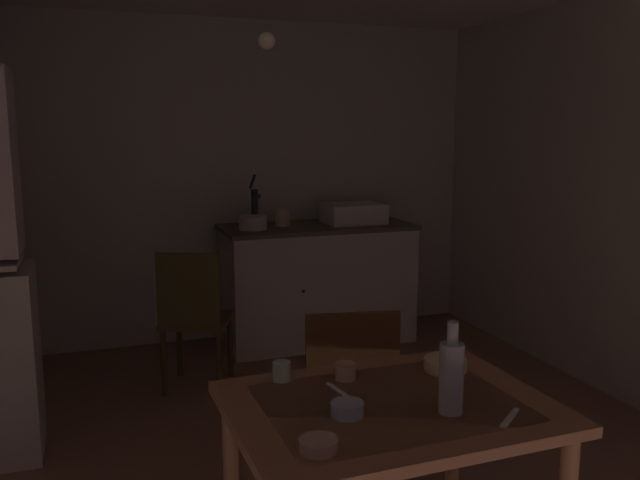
{
  "coord_description": "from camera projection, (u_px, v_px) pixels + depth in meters",
  "views": [
    {
      "loc": [
        -0.88,
        -2.95,
        1.63
      ],
      "look_at": [
        0.15,
        -0.04,
        1.1
      ],
      "focal_mm": 37.16,
      "sensor_mm": 36.0,
      "label": 1
    }
  ],
  "objects": [
    {
      "name": "chair_by_counter",
      "position": [
        194.0,
        316.0,
        4.06
      ],
      "size": [
        0.53,
        0.53,
        0.9
      ],
      "color": "#483D1D",
      "rests_on": "ground"
    },
    {
      "name": "hand_pump",
      "position": [
        255.0,
        204.0,
        4.84
      ],
      "size": [
        0.05,
        0.27,
        0.39
      ],
      "color": "#232328",
      "rests_on": "counter_cabinet"
    },
    {
      "name": "teaspoon_near_bowl",
      "position": [
        510.0,
        418.0,
        2.02
      ],
      "size": [
        0.13,
        0.11,
        0.0
      ],
      "primitive_type": "cube",
      "rotation": [
        0.0,
        0.0,
        3.82
      ],
      "color": "beige",
      "rests_on": "dining_table"
    },
    {
      "name": "ground_plane",
      "position": [
        289.0,
        457.0,
        3.31
      ],
      "size": [
        5.16,
        5.16,
        0.0
      ],
      "primitive_type": "plane",
      "color": "#8D644F"
    },
    {
      "name": "glass_bottle",
      "position": [
        451.0,
        375.0,
        2.05
      ],
      "size": [
        0.08,
        0.08,
        0.29
      ],
      "color": "#B7BCC1",
      "rests_on": "dining_table"
    },
    {
      "name": "table_knife",
      "position": [
        342.0,
        393.0,
        2.21
      ],
      "size": [
        0.04,
        0.2,
        0.0
      ],
      "primitive_type": "cube",
      "rotation": [
        0.0,
        0.0,
        1.7
      ],
      "color": "silver",
      "rests_on": "dining_table"
    },
    {
      "name": "dining_table",
      "position": [
        389.0,
        433.0,
        2.16
      ],
      "size": [
        1.04,
        0.79,
        0.75
      ],
      "color": "#9F6A48",
      "rests_on": "ground"
    },
    {
      "name": "sauce_dish",
      "position": [
        445.0,
        364.0,
        2.42
      ],
      "size": [
        0.16,
        0.16,
        0.04
      ],
      "primitive_type": "cylinder",
      "color": "beige",
      "rests_on": "dining_table"
    },
    {
      "name": "chair_far_side",
      "position": [
        347.0,
        403.0,
        2.79
      ],
      "size": [
        0.47,
        0.47,
        0.9
      ],
      "color": "#4F351B",
      "rests_on": "ground"
    },
    {
      "name": "pendant_bulb",
      "position": [
        267.0,
        41.0,
        3.01
      ],
      "size": [
        0.08,
        0.08,
        0.08
      ],
      "primitive_type": "sphere",
      "color": "#F9EFCC"
    },
    {
      "name": "teacup_mint",
      "position": [
        282.0,
        371.0,
        2.32
      ],
      "size": [
        0.06,
        0.06,
        0.07
      ],
      "primitive_type": "cylinder",
      "color": "#ADD1C1",
      "rests_on": "dining_table"
    },
    {
      "name": "mug_dark",
      "position": [
        346.0,
        371.0,
        2.33
      ],
      "size": [
        0.07,
        0.07,
        0.06
      ],
      "primitive_type": "cylinder",
      "color": "tan",
      "rests_on": "dining_table"
    },
    {
      "name": "counter_cabinet",
      "position": [
        317.0,
        283.0,
        5.05
      ],
      "size": [
        1.43,
        0.64,
        0.9
      ],
      "color": "silver",
      "rests_on": "ground"
    },
    {
      "name": "wall_back",
      "position": [
        210.0,
        183.0,
        5.03
      ],
      "size": [
        4.26,
        0.1,
        2.42
      ],
      "primitive_type": "cube",
      "color": "beige",
      "rests_on": "ground"
    },
    {
      "name": "mixing_bowl_counter",
      "position": [
        253.0,
        223.0,
        4.76
      ],
      "size": [
        0.2,
        0.2,
        0.1
      ],
      "primitive_type": "cylinder",
      "color": "white",
      "rests_on": "counter_cabinet"
    },
    {
      "name": "soup_bowl_small",
      "position": [
        347.0,
        409.0,
        2.04
      ],
      "size": [
        0.1,
        0.1,
        0.04
      ],
      "primitive_type": "cylinder",
      "color": "#9EB2C6",
      "rests_on": "dining_table"
    },
    {
      "name": "serving_bowl_wide",
      "position": [
        318.0,
        445.0,
        1.82
      ],
      "size": [
        0.11,
        0.11,
        0.03
      ],
      "primitive_type": "cylinder",
      "color": "tan",
      "rests_on": "dining_table"
    },
    {
      "name": "stoneware_crock",
      "position": [
        282.0,
        218.0,
        4.93
      ],
      "size": [
        0.11,
        0.11,
        0.12
      ],
      "primitive_type": "cylinder",
      "color": "beige",
      "rests_on": "counter_cabinet"
    },
    {
      "name": "sink_basin",
      "position": [
        353.0,
        213.0,
        5.06
      ],
      "size": [
        0.44,
        0.34,
        0.15
      ],
      "color": "white",
      "rests_on": "counter_cabinet"
    }
  ]
}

